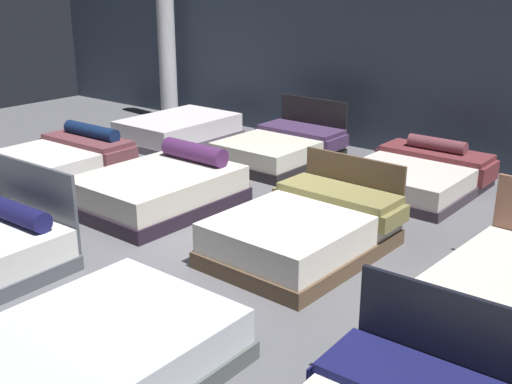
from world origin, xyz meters
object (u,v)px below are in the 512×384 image
object	(u,v)px
bed_5	(160,189)
bed_8	(179,130)
bed_10	(417,175)
bed_9	(282,149)
bed_2	(100,352)
bed_6	(306,231)
bed_4	(56,161)
support_pillar	(166,37)

from	to	relation	value
bed_5	bed_8	distance (m)	3.54
bed_5	bed_10	bearing A→B (deg)	50.74
bed_9	bed_5	bearing A→B (deg)	-89.11
bed_10	bed_2	bearing A→B (deg)	-88.65
bed_2	bed_6	bearing A→B (deg)	91.46
bed_5	bed_2	bearing A→B (deg)	-49.28
bed_2	bed_9	world-z (taller)	bed_9
bed_4	bed_6	world-z (taller)	bed_6
bed_10	bed_8	bearing A→B (deg)	-177.19
bed_5	bed_10	xyz separation A→B (m)	(2.36, 2.82, -0.04)
bed_6	bed_9	xyz separation A→B (m)	(-2.36, 2.73, -0.03)
bed_4	support_pillar	bearing A→B (deg)	110.34
bed_5	bed_10	distance (m)	3.68
bed_6	bed_8	size ratio (longest dim) A/B	1.01
bed_2	bed_6	distance (m)	2.89
bed_2	bed_5	bearing A→B (deg)	129.98
bed_2	bed_6	xyz separation A→B (m)	(-0.08, 2.89, 0.05)
bed_8	bed_4	bearing A→B (deg)	-90.06
bed_5	bed_6	size ratio (longest dim) A/B	0.98
bed_8	bed_10	bearing A→B (deg)	2.07
bed_8	bed_9	distance (m)	2.33
bed_5	bed_9	size ratio (longest dim) A/B	1.03
bed_9	bed_10	distance (m)	2.38
bed_4	bed_6	distance (m)	4.70
bed_6	support_pillar	world-z (taller)	support_pillar
bed_6	bed_2	bearing A→B (deg)	-86.94
bed_2	bed_5	xyz separation A→B (m)	(-2.42, 2.88, 0.04)
bed_2	support_pillar	bearing A→B (deg)	132.89
bed_4	support_pillar	distance (m)	4.44
bed_2	support_pillar	size ratio (longest dim) A/B	0.55
bed_8	support_pillar	xyz separation A→B (m)	(-1.52, 1.23, 1.52)
bed_6	bed_4	bearing A→B (deg)	-178.42
bed_4	bed_2	bearing A→B (deg)	-32.18
bed_4	bed_8	xyz separation A→B (m)	(0.00, 2.65, 0.00)
bed_8	support_pillar	world-z (taller)	support_pillar
bed_2	bed_10	world-z (taller)	bed_10
bed_4	bed_9	size ratio (longest dim) A/B	1.06
bed_6	support_pillar	bearing A→B (deg)	149.61
bed_4	support_pillar	size ratio (longest dim) A/B	0.60
bed_6	bed_9	size ratio (longest dim) A/B	1.05
bed_5	support_pillar	world-z (taller)	support_pillar
bed_2	bed_10	bearing A→B (deg)	90.57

